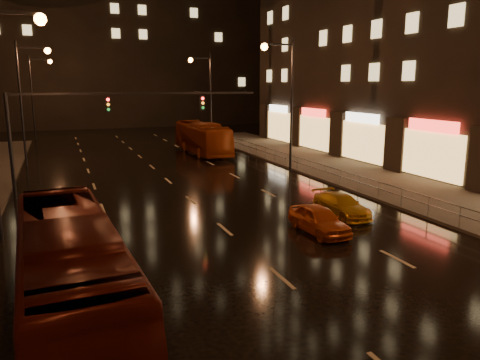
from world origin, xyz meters
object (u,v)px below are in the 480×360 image
Objects in this scene: bus_curb at (202,138)px; taxi_far at (342,205)px; taxi_near at (319,220)px; bus_red at (70,271)px.

bus_curb reaches higher than taxi_far.
bus_curb reaches higher than taxi_near.
taxi_far is (13.30, 6.63, -0.97)m from bus_red.
taxi_far is at bearing -89.92° from bus_curb.
bus_red is at bearing -113.92° from bus_curb.
bus_red is 11.71m from taxi_near.
taxi_far is (2.56, 2.06, -0.07)m from taxi_near.
bus_curb is 2.95× the size of taxi_near.
taxi_near is 0.96× the size of taxi_far.
taxi_near is (-2.17, -25.75, -0.89)m from bus_curb.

